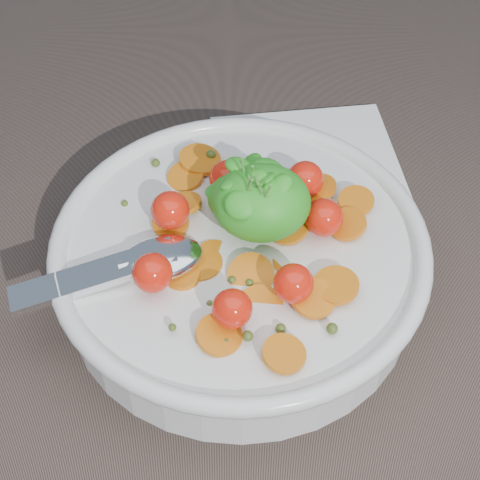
{
  "coord_description": "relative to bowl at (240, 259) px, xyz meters",
  "views": [
    {
      "loc": [
        -0.02,
        -0.36,
        0.49
      ],
      "look_at": [
        -0.01,
        0.01,
        0.06
      ],
      "focal_mm": 55.0,
      "sensor_mm": 36.0,
      "label": 1
    }
  ],
  "objects": [
    {
      "name": "bowl",
      "position": [
        0.0,
        0.0,
        0.0
      ],
      "size": [
        0.32,
        0.3,
        0.13
      ],
      "color": "white",
      "rests_on": "ground"
    },
    {
      "name": "napkin",
      "position": [
        0.07,
        0.15,
        -0.03
      ],
      "size": [
        0.19,
        0.17,
        0.01
      ],
      "primitive_type": "cube",
      "rotation": [
        0.0,
        0.0,
        0.11
      ],
      "color": "white",
      "rests_on": "ground"
    },
    {
      "name": "ground",
      "position": [
        0.01,
        -0.02,
        -0.04
      ],
      "size": [
        6.0,
        6.0,
        0.0
      ],
      "primitive_type": "plane",
      "color": "brown",
      "rests_on": "ground"
    }
  ]
}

